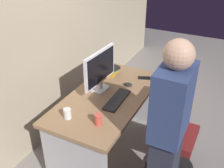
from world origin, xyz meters
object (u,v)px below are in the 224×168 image
(monitor, at_px, (100,69))
(mouse, at_px, (128,84))
(office_chair, at_px, (168,135))
(person_at_desk, at_px, (168,134))
(book_stack, at_px, (111,70))
(desk, at_px, (108,112))
(cup_near_keyboard, at_px, (98,119))
(cup_by_monitor, at_px, (67,114))
(keyboard, at_px, (117,100))
(cell_phone, at_px, (144,78))

(monitor, bearing_deg, mouse, -47.89)
(monitor, bearing_deg, office_chair, -93.13)
(person_at_desk, relative_size, book_stack, 7.69)
(person_at_desk, height_order, mouse, person_at_desk)
(desk, height_order, cup_near_keyboard, cup_near_keyboard)
(cup_by_monitor, bearing_deg, desk, -15.98)
(office_chair, height_order, cup_near_keyboard, office_chair)
(keyboard, bearing_deg, cell_phone, -9.36)
(cup_near_keyboard, height_order, cell_phone, cup_near_keyboard)
(cell_phone, bearing_deg, desk, 136.60)
(monitor, xyz_separation_m, cup_near_keyboard, (-0.54, -0.28, -0.20))
(person_at_desk, relative_size, mouse, 16.39)
(office_chair, relative_size, person_at_desk, 0.57)
(cup_by_monitor, bearing_deg, keyboard, -30.82)
(monitor, distance_m, mouse, 0.40)
(desk, relative_size, book_stack, 6.96)
(keyboard, xyz_separation_m, book_stack, (0.51, 0.32, 0.04))
(cup_near_keyboard, bearing_deg, desk, 17.64)
(office_chair, height_order, mouse, office_chair)
(cup_by_monitor, xyz_separation_m, cell_phone, (1.05, -0.36, -0.04))
(desk, bearing_deg, cup_by_monitor, 164.02)
(office_chair, relative_size, cup_by_monitor, 9.62)
(office_chair, bearing_deg, cup_by_monitor, 123.30)
(monitor, relative_size, cup_near_keyboard, 5.20)
(keyboard, height_order, cup_by_monitor, cup_by_monitor)
(mouse, distance_m, cup_near_keyboard, 0.75)
(keyboard, height_order, cup_near_keyboard, cup_near_keyboard)
(office_chair, relative_size, mouse, 9.40)
(mouse, xyz_separation_m, cup_near_keyboard, (-0.75, -0.04, 0.03))
(person_at_desk, distance_m, keyboard, 0.76)
(cup_near_keyboard, bearing_deg, cell_phone, -3.32)
(cup_near_keyboard, height_order, book_stack, cup_near_keyboard)
(office_chair, distance_m, cup_near_keyboard, 0.81)
(office_chair, bearing_deg, mouse, 65.76)
(monitor, distance_m, keyboard, 0.38)
(monitor, height_order, cup_near_keyboard, monitor)
(desk, bearing_deg, mouse, -21.39)
(cup_near_keyboard, bearing_deg, book_stack, 20.17)
(desk, xyz_separation_m, cup_by_monitor, (-0.52, 0.15, 0.27))
(person_at_desk, bearing_deg, cell_phone, 30.35)
(mouse, height_order, cup_by_monitor, cup_by_monitor)
(cup_near_keyboard, relative_size, cup_by_monitor, 1.06)
(desk, xyz_separation_m, monitor, (0.07, 0.13, 0.48))
(person_at_desk, distance_m, cup_near_keyboard, 0.63)
(desk, relative_size, cell_phone, 10.31)
(desk, distance_m, person_at_desk, 0.95)
(person_at_desk, height_order, cell_phone, person_at_desk)
(monitor, distance_m, cup_near_keyboard, 0.64)
(person_at_desk, bearing_deg, mouse, 42.77)
(office_chair, xyz_separation_m, cup_by_monitor, (-0.54, 0.83, 0.36))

